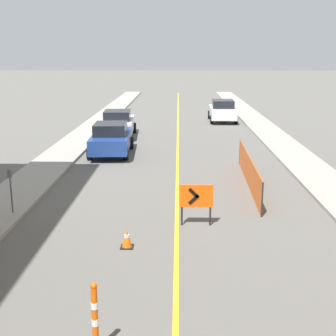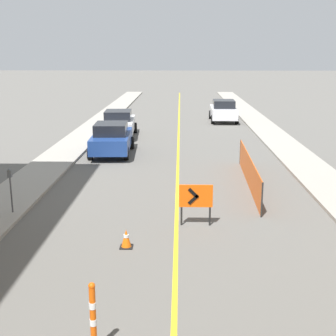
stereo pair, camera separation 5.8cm
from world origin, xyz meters
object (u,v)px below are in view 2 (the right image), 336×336
Objects in this scene: arrow_barricade_primary at (196,198)px; parking_meter_near_curb at (10,182)px; delineator_post_rear at (93,322)px; traffic_cone_third at (126,239)px; parked_car_curb_far at (223,111)px; parked_car_curb_mid at (119,123)px; parked_car_curb_near at (112,139)px.

parking_meter_near_curb reaches higher than arrow_barricade_primary.
parking_meter_near_curb is at bearing 173.63° from arrow_barricade_primary.
delineator_post_rear is at bearing -107.28° from arrow_barricade_primary.
parked_car_curb_far is (4.57, 23.24, 0.56)m from traffic_cone_third.
parked_car_curb_far is 3.08× the size of parking_meter_near_curb.
parking_meter_near_curb is (-1.47, -14.34, 0.31)m from parked_car_curb_mid.
delineator_post_rear is 0.30× the size of parked_car_curb_far.
delineator_post_rear is 6.35m from arrow_barricade_primary.
traffic_cone_third is 0.11× the size of parked_car_curb_far.
parked_car_curb_far is at bearing 40.50° from parked_car_curb_mid.
parked_car_curb_near is at bearing 78.96° from parking_meter_near_curb.
traffic_cone_third is 4.54m from parking_meter_near_curb.
arrow_barricade_primary is 15.57m from parked_car_curb_mid.
traffic_cone_third is at bearing 89.33° from delineator_post_rear.
parked_car_curb_far is at bearing 80.50° from delineator_post_rear.
parked_car_curb_mid is (-2.33, 16.66, 0.56)m from traffic_cone_third.
delineator_post_rear is 16.00m from parked_car_curb_near.
parked_car_curb_far is at bearing 83.04° from arrow_barricade_primary.
traffic_cone_third is at bearing -31.37° from parking_meter_near_curb.
delineator_post_rear is 1.04× the size of arrow_barricade_primary.
parked_car_curb_mid reaches higher than delineator_post_rear.
traffic_cone_third is 16.84m from parked_car_curb_mid.
delineator_post_rear is at bearing -60.74° from parking_meter_near_curb.
arrow_barricade_primary is 10.57m from parked_car_curb_near.
parked_car_curb_near is (-3.87, 9.83, -0.05)m from arrow_barricade_primary.
delineator_post_rear is 21.17m from parked_car_curb_mid.
delineator_post_rear is 0.91× the size of parking_meter_near_curb.
parked_car_curb_near is (-2.01, 11.50, 0.56)m from traffic_cone_third.
parked_car_curb_mid reaches higher than arrow_barricade_primary.
parking_meter_near_curb is at bearing 119.26° from delineator_post_rear.
delineator_post_rear reaches higher than traffic_cone_third.
parking_meter_near_curb is (-3.75, 6.70, 0.55)m from delineator_post_rear.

